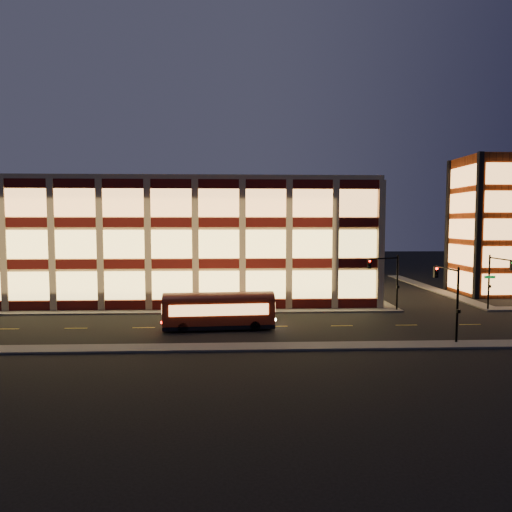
{
  "coord_description": "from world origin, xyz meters",
  "views": [
    {
      "loc": [
        6.41,
        -46.77,
        9.45
      ],
      "look_at": [
        8.71,
        8.0,
        5.41
      ],
      "focal_mm": 32.0,
      "sensor_mm": 36.0,
      "label": 1
    }
  ],
  "objects": [
    {
      "name": "traffic_signal_near",
      "position": [
        23.5,
        -11.03,
        4.13
      ],
      "size": [
        0.32,
        4.45,
        6.0
      ],
      "color": "black",
      "rests_on": "ground"
    },
    {
      "name": "sidewalk_tower_west",
      "position": [
        34.0,
        17.0,
        0.07
      ],
      "size": [
        2.0,
        30.0,
        0.15
      ],
      "primitive_type": "cube",
      "color": "#514F4C",
      "rests_on": "ground"
    },
    {
      "name": "ground",
      "position": [
        0.0,
        0.0,
        0.0
      ],
      "size": [
        200.0,
        200.0,
        0.0
      ],
      "primitive_type": "plane",
      "color": "black",
      "rests_on": "ground"
    },
    {
      "name": "traffic_signal_far",
      "position": [
        22.21,
        0.24,
        4.11
      ],
      "size": [
        3.79,
        1.87,
        6.0
      ],
      "color": "black",
      "rests_on": "ground"
    },
    {
      "name": "sidewalk_office_east",
      "position": [
        23.0,
        17.0,
        0.07
      ],
      "size": [
        2.0,
        30.0,
        0.15
      ],
      "primitive_type": "cube",
      "color": "#514F4C",
      "rests_on": "ground"
    },
    {
      "name": "trolley_bus",
      "position": [
        4.79,
        -6.77,
        1.83
      ],
      "size": [
        9.87,
        3.13,
        3.29
      ],
      "rotation": [
        0.0,
        0.0,
        0.07
      ],
      "color": "maroon",
      "rests_on": "ground"
    },
    {
      "name": "traffic_signal_right",
      "position": [
        33.5,
        -0.62,
        4.1
      ],
      "size": [
        1.2,
        4.37,
        6.0
      ],
      "color": "black",
      "rests_on": "ground"
    },
    {
      "name": "sidewalk_near",
      "position": [
        0.0,
        -13.0,
        0.07
      ],
      "size": [
        100.0,
        2.0,
        0.15
      ],
      "primitive_type": "cube",
      "color": "#514F4C",
      "rests_on": "ground"
    },
    {
      "name": "stair_tower",
      "position": [
        39.95,
        11.95,
        8.99
      ],
      "size": [
        8.6,
        8.6,
        18.0
      ],
      "color": "#8C3814",
      "rests_on": "ground"
    },
    {
      "name": "office_building",
      "position": [
        -2.91,
        16.91,
        7.25
      ],
      "size": [
        50.45,
        30.45,
        14.5
      ],
      "color": "tan",
      "rests_on": "ground"
    },
    {
      "name": "sidewalk_office_south",
      "position": [
        -3.0,
        1.0,
        0.07
      ],
      "size": [
        54.0,
        2.0,
        0.15
      ],
      "primitive_type": "cube",
      "color": "#514F4C",
      "rests_on": "ground"
    }
  ]
}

